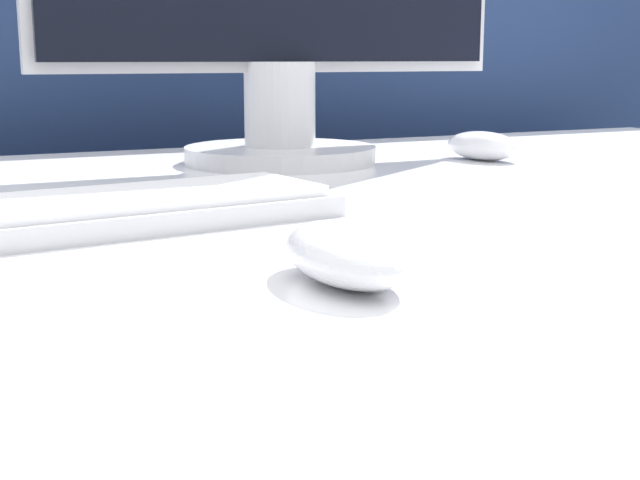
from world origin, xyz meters
TOP-DOWN VIEW (x-y plane):
  - partition_panel at (0.00, 0.65)m, footprint 5.00×0.03m
  - computer_mouse_near at (-0.01, -0.24)m, footprint 0.06×0.11m
  - keyboard at (-0.11, -0.02)m, footprint 0.38×0.15m
  - computer_mouse_far at (0.41, 0.21)m, footprint 0.07×0.11m

SIDE VIEW (x-z plane):
  - partition_panel at x=0.00m, z-range 0.00..1.08m
  - keyboard at x=-0.11m, z-range 0.75..0.78m
  - computer_mouse_near at x=-0.01m, z-range 0.75..0.79m
  - computer_mouse_far at x=0.41m, z-range 0.75..0.79m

